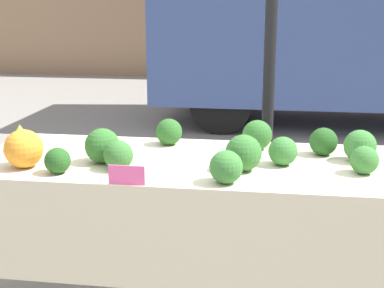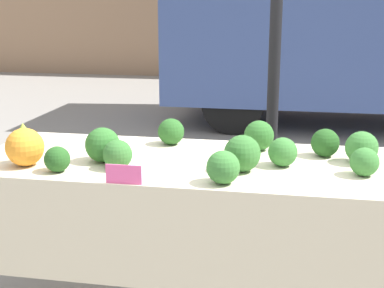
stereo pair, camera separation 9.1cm
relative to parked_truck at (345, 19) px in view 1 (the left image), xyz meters
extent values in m
cylinder|color=black|center=(-0.92, -3.95, 0.03)|extent=(0.07, 0.07, 2.73)
cube|color=#384C84|center=(-0.43, 0.00, 0.07)|extent=(3.85, 1.95, 2.15)
cylinder|color=black|center=(-1.49, -0.79, -0.96)|extent=(0.74, 0.22, 0.74)
cylinder|color=black|center=(-1.49, 0.79, -0.96)|extent=(0.74, 0.22, 0.74)
cube|color=beige|center=(-1.27, -4.69, -0.55)|extent=(2.09, 0.81, 0.03)
cube|color=beige|center=(-1.27, -5.09, -0.78)|extent=(2.09, 0.01, 0.44)
cylinder|color=black|center=(-2.26, -4.35, -0.95)|extent=(0.05, 0.05, 0.78)
cylinder|color=black|center=(-0.29, -4.35, -0.95)|extent=(0.05, 0.05, 0.78)
sphere|color=orange|center=(-2.01, -4.92, -0.44)|extent=(0.18, 0.18, 0.18)
cone|color=#93B238|center=(-2.15, -4.66, -0.46)|extent=(0.17, 0.17, 0.14)
sphere|color=#285B23|center=(-1.43, -4.42, -0.46)|extent=(0.14, 0.14, 0.14)
sphere|color=#387533|center=(-0.84, -4.71, -0.46)|extent=(0.13, 0.13, 0.13)
sphere|color=#23511E|center=(-0.64, -4.51, -0.46)|extent=(0.14, 0.14, 0.14)
sphere|color=#2D6628|center=(-0.97, -4.45, -0.46)|extent=(0.15, 0.15, 0.15)
sphere|color=#387533|center=(-0.48, -4.60, -0.46)|extent=(0.15, 0.15, 0.15)
sphere|color=#336B2D|center=(-1.02, -4.82, -0.45)|extent=(0.16, 0.16, 0.16)
sphere|color=#387533|center=(-1.08, -5.01, -0.46)|extent=(0.14, 0.14, 0.14)
sphere|color=#387533|center=(-0.49, -4.79, -0.47)|extent=(0.13, 0.13, 0.13)
sphere|color=#2D6628|center=(-1.68, -4.79, -0.45)|extent=(0.16, 0.16, 0.16)
sphere|color=#23511E|center=(-1.83, -4.98, -0.47)|extent=(0.12, 0.12, 0.12)
sphere|color=#336B2D|center=(-1.58, -4.89, -0.46)|extent=(0.13, 0.13, 0.13)
cube|color=#F45B9E|center=(-1.49, -5.08, -0.49)|extent=(0.15, 0.01, 0.08)
camera|label=1|loc=(-0.92, -7.12, 0.20)|focal=50.00mm
camera|label=2|loc=(-0.83, -7.11, 0.20)|focal=50.00mm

